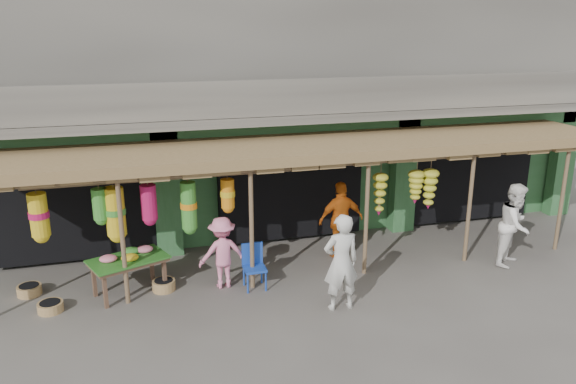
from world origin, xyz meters
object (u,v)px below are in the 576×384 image
object	(u,v)px
person_front	(341,262)
person_right	(515,225)
blue_chair	(254,263)
flower_table	(128,260)
person_shopper	(222,253)
person_vendor	(341,220)

from	to	relation	value
person_front	person_right	bearing A→B (deg)	-169.94
blue_chair	person_right	xyz separation A→B (m)	(5.88, -0.47, 0.43)
flower_table	person_right	bearing A→B (deg)	-27.63
person_right	person_shopper	size ratio (longest dim) A/B	1.25
person_vendor	person_shopper	distance (m)	3.00
person_right	person_vendor	bearing A→B (deg)	121.86
blue_chair	person_shopper	bearing A→B (deg)	163.39
blue_chair	person_shopper	xyz separation A→B (m)	(-0.61, 0.18, 0.24)
flower_table	person_shopper	xyz separation A→B (m)	(1.86, -0.23, 0.04)
person_vendor	person_shopper	xyz separation A→B (m)	(-2.89, -0.79, -0.15)
person_vendor	blue_chair	bearing A→B (deg)	22.49
person_right	person_vendor	distance (m)	3.88
person_front	person_shopper	bearing A→B (deg)	-38.60
flower_table	person_vendor	bearing A→B (deg)	-14.87
blue_chair	person_vendor	bearing A→B (deg)	22.71
blue_chair	person_front	xyz separation A→B (m)	(1.39, -1.36, 0.44)
person_front	person_vendor	world-z (taller)	person_front
blue_chair	person_front	world-z (taller)	person_front
blue_chair	person_shopper	distance (m)	0.68
flower_table	person_front	world-z (taller)	person_front
person_front	person_vendor	bearing A→B (deg)	-112.12
person_right	person_shopper	bearing A→B (deg)	137.97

